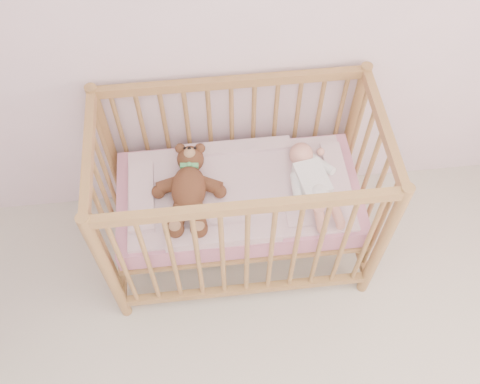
{
  "coord_description": "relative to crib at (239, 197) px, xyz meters",
  "views": [
    {
      "loc": [
        -0.21,
        0.13,
        2.78
      ],
      "look_at": [
        -0.05,
        1.55,
        0.62
      ],
      "focal_mm": 40.0,
      "sensor_mm": 36.0,
      "label": 1
    }
  ],
  "objects": [
    {
      "name": "blanket",
      "position": [
        0.0,
        0.0,
        0.06
      ],
      "size": [
        1.1,
        0.58,
        0.06
      ],
      "primitive_type": null,
      "color": "pink",
      "rests_on": "mattress"
    },
    {
      "name": "crib",
      "position": [
        0.0,
        0.0,
        0.0
      ],
      "size": [
        1.36,
        0.76,
        1.0
      ],
      "primitive_type": null,
      "color": "#B77F4D",
      "rests_on": "floor"
    },
    {
      "name": "teddy_bear",
      "position": [
        -0.25,
        -0.02,
        0.15
      ],
      "size": [
        0.43,
        0.57,
        0.15
      ],
      "primitive_type": null,
      "rotation": [
        0.0,
        0.0,
        -0.1
      ],
      "color": "brown",
      "rests_on": "blanket"
    },
    {
      "name": "mattress",
      "position": [
        0.0,
        0.0,
        -0.01
      ],
      "size": [
        1.22,
        0.62,
        0.13
      ],
      "primitive_type": "cube",
      "color": "#C97D93",
      "rests_on": "crib"
    },
    {
      "name": "baby",
      "position": [
        0.36,
        -0.02,
        0.14
      ],
      "size": [
        0.35,
        0.58,
        0.13
      ],
      "primitive_type": null,
      "rotation": [
        0.0,
        0.0,
        0.18
      ],
      "color": "white",
      "rests_on": "blanket"
    },
    {
      "name": "wall_back",
      "position": [
        0.05,
        0.4,
        0.85
      ],
      "size": [
        4.0,
        0.02,
        2.7
      ],
      "primitive_type": "cube",
      "color": "white",
      "rests_on": "floor"
    }
  ]
}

